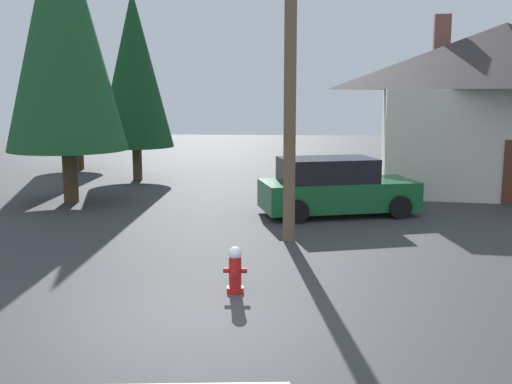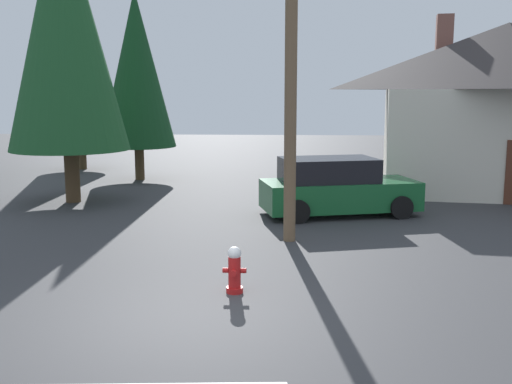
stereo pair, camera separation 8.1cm
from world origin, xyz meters
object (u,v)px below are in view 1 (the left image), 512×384
(parked_car, at_px, (335,188))
(pine_tree_mid_left, at_px, (134,69))
(fire_hydrant, at_px, (235,270))
(utility_pole, at_px, (291,38))
(pine_tree_tall_left, at_px, (63,26))
(house, at_px, (501,104))
(pine_tree_far_center, at_px, (76,78))

(parked_car, bearing_deg, pine_tree_mid_left, 138.39)
(fire_hydrant, relative_size, pine_tree_mid_left, 0.11)
(utility_pole, height_order, pine_tree_tall_left, pine_tree_tall_left)
(pine_tree_mid_left, bearing_deg, pine_tree_tall_left, -100.27)
(house, relative_size, pine_tree_far_center, 1.42)
(utility_pole, bearing_deg, pine_tree_far_center, 126.54)
(parked_car, height_order, pine_tree_far_center, pine_tree_far_center)
(pine_tree_mid_left, bearing_deg, parked_car, -41.61)
(utility_pole, distance_m, house, 11.35)
(pine_tree_far_center, bearing_deg, utility_pole, -53.46)
(house, xyz_separation_m, pine_tree_far_center, (-16.97, 4.38, 1.00))
(pine_tree_far_center, bearing_deg, house, -14.46)
(pine_tree_mid_left, bearing_deg, fire_hydrant, -69.28)
(utility_pole, xyz_separation_m, pine_tree_tall_left, (-6.88, 4.62, 0.78))
(pine_tree_mid_left, xyz_separation_m, pine_tree_far_center, (-3.40, 3.09, -0.27))
(house, xyz_separation_m, parked_car, (-6.27, -5.19, -2.26))
(parked_car, distance_m, pine_tree_far_center, 14.72)
(parked_car, bearing_deg, pine_tree_far_center, 138.18)
(utility_pole, relative_size, house, 0.92)
(pine_tree_far_center, bearing_deg, fire_hydrant, -62.79)
(house, relative_size, pine_tree_tall_left, 1.06)
(house, height_order, pine_tree_far_center, pine_tree_far_center)
(utility_pole, bearing_deg, fire_hydrant, -104.02)
(pine_tree_far_center, bearing_deg, pine_tree_mid_left, -42.29)
(house, distance_m, pine_tree_tall_left, 15.11)
(parked_car, height_order, pine_tree_tall_left, pine_tree_tall_left)
(house, bearing_deg, parked_car, -140.38)
(utility_pole, height_order, pine_tree_far_center, utility_pole)
(house, bearing_deg, pine_tree_far_center, 165.54)
(fire_hydrant, xyz_separation_m, pine_tree_tall_left, (-5.94, 8.38, 5.02))
(utility_pole, height_order, house, utility_pole)
(pine_tree_tall_left, xyz_separation_m, pine_tree_far_center, (-2.51, 8.04, -1.39))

